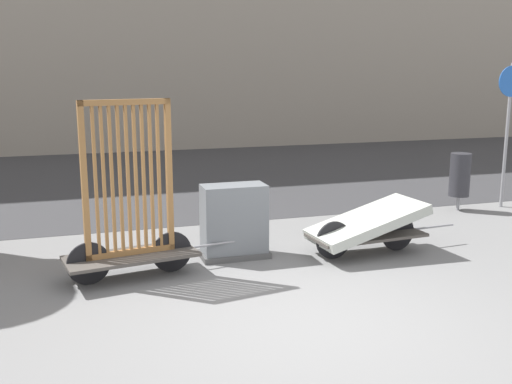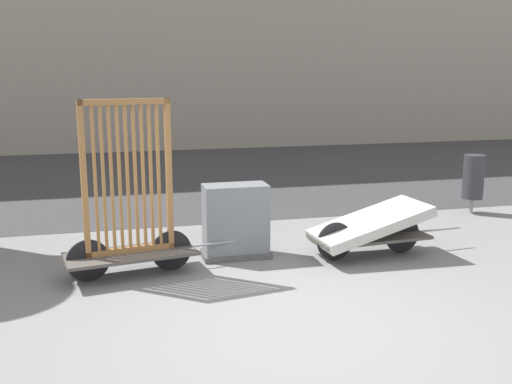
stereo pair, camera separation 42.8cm
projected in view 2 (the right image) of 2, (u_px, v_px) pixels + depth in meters
ground_plane at (302, 324)px, 6.16m from camera, size 60.00×60.00×0.00m
road_strip at (186, 176)px, 14.73m from camera, size 56.00×9.56×0.01m
bike_cart_with_bedframe at (130, 218)px, 7.48m from camera, size 2.35×0.96×2.23m
bike_cart_with_mattress at (370, 227)px, 8.33m from camera, size 2.35×0.98×0.75m
utility_cabinet at (236, 224)px, 8.30m from camera, size 0.94×0.50×1.03m
trash_bin at (473, 177)px, 10.80m from camera, size 0.37×0.37×1.07m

